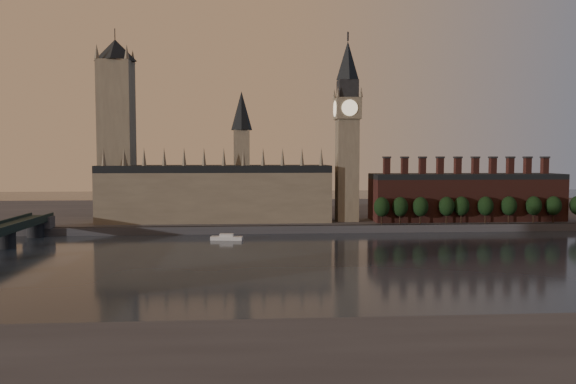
# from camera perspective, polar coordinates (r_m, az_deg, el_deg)

# --- Properties ---
(ground) EXTENTS (900.00, 900.00, 0.00)m
(ground) POSITION_cam_1_polar(r_m,az_deg,el_deg) (216.45, 8.41, -7.40)
(ground) COLOR black
(ground) RESTS_ON ground
(north_bank) EXTENTS (900.00, 182.00, 4.00)m
(north_bank) POSITION_cam_1_polar(r_m,az_deg,el_deg) (390.16, 2.80, -2.09)
(north_bank) COLOR #4A494E
(north_bank) RESTS_ON ground
(palace_of_westminster) EXTENTS (130.00, 30.30, 74.00)m
(palace_of_westminster) POSITION_cam_1_polar(r_m,az_deg,el_deg) (323.44, -7.25, 0.17)
(palace_of_westminster) COLOR #80735B
(palace_of_westminster) RESTS_ON north_bank
(victoria_tower) EXTENTS (24.00, 24.00, 108.00)m
(victoria_tower) POSITION_cam_1_polar(r_m,az_deg,el_deg) (331.23, -17.02, 6.60)
(victoria_tower) COLOR #80735B
(victoria_tower) RESTS_ON north_bank
(big_ben) EXTENTS (15.00, 15.00, 107.00)m
(big_ben) POSITION_cam_1_polar(r_m,az_deg,el_deg) (322.59, 6.04, 6.42)
(big_ben) COLOR #80735B
(big_ben) RESTS_ON north_bank
(chimney_block) EXTENTS (110.00, 25.00, 37.00)m
(chimney_block) POSITION_cam_1_polar(r_m,az_deg,el_deg) (342.26, 17.62, -0.42)
(chimney_block) COLOR #4C231D
(chimney_block) RESTS_ON north_bank
(embankment_tree_0) EXTENTS (8.60, 8.60, 14.88)m
(embankment_tree_0) POSITION_cam_1_polar(r_m,az_deg,el_deg) (310.98, 9.50, -1.51)
(embankment_tree_0) COLOR black
(embankment_tree_0) RESTS_ON north_bank
(embankment_tree_1) EXTENTS (8.60, 8.60, 14.88)m
(embankment_tree_1) POSITION_cam_1_polar(r_m,az_deg,el_deg) (314.05, 11.32, -1.48)
(embankment_tree_1) COLOR black
(embankment_tree_1) RESTS_ON north_bank
(embankment_tree_2) EXTENTS (8.60, 8.60, 14.88)m
(embankment_tree_2) POSITION_cam_1_polar(r_m,az_deg,el_deg) (316.55, 13.31, -1.46)
(embankment_tree_2) COLOR black
(embankment_tree_2) RESTS_ON north_bank
(embankment_tree_3) EXTENTS (8.60, 8.60, 14.88)m
(embankment_tree_3) POSITION_cam_1_polar(r_m,az_deg,el_deg) (322.26, 15.81, -1.41)
(embankment_tree_3) COLOR black
(embankment_tree_3) RESTS_ON north_bank
(embankment_tree_4) EXTENTS (8.60, 8.60, 14.88)m
(embankment_tree_4) POSITION_cam_1_polar(r_m,az_deg,el_deg) (326.02, 17.21, -1.38)
(embankment_tree_4) COLOR black
(embankment_tree_4) RESTS_ON north_bank
(embankment_tree_5) EXTENTS (8.60, 8.60, 14.88)m
(embankment_tree_5) POSITION_cam_1_polar(r_m,az_deg,el_deg) (330.71, 19.43, -1.36)
(embankment_tree_5) COLOR black
(embankment_tree_5) RESTS_ON north_bank
(embankment_tree_6) EXTENTS (8.60, 8.60, 14.88)m
(embankment_tree_6) POSITION_cam_1_polar(r_m,az_deg,el_deg) (336.38, 21.53, -1.32)
(embankment_tree_6) COLOR black
(embankment_tree_6) RESTS_ON north_bank
(embankment_tree_7) EXTENTS (8.60, 8.60, 14.88)m
(embankment_tree_7) POSITION_cam_1_polar(r_m,az_deg,el_deg) (342.74, 23.69, -1.29)
(embankment_tree_7) COLOR black
(embankment_tree_7) RESTS_ON north_bank
(embankment_tree_8) EXTENTS (8.60, 8.60, 14.88)m
(embankment_tree_8) POSITION_cam_1_polar(r_m,az_deg,el_deg) (347.79, 25.37, -1.26)
(embankment_tree_8) COLOR black
(embankment_tree_8) RESTS_ON north_bank
(river_boat) EXTENTS (16.03, 6.67, 3.11)m
(river_boat) POSITION_cam_1_polar(r_m,az_deg,el_deg) (278.62, -6.25, -4.63)
(river_boat) COLOR silver
(river_boat) RESTS_ON ground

